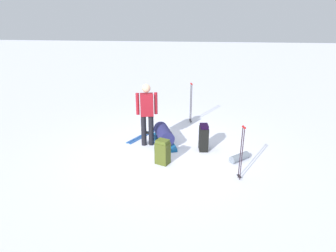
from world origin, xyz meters
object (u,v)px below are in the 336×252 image
at_px(skier_standing, 147,112).
at_px(backpack_large_dark, 204,138).
at_px(ski_pair_near, 147,133).
at_px(ski_poles_planted_far, 242,150).
at_px(gear_sled, 164,136).
at_px(sleeping_mat_rolled, 239,157).
at_px(ski_poles_planted_near, 191,101).
at_px(backpack_bright, 163,152).

distance_m(skier_standing, backpack_large_dark, 1.65).
bearing_deg(skier_standing, ski_pair_near, -167.23).
relative_size(ski_pair_near, ski_poles_planted_far, 1.38).
relative_size(skier_standing, ski_pair_near, 1.01).
relative_size(gear_sled, sleeping_mat_rolled, 2.46).
xyz_separation_m(skier_standing, ski_pair_near, (-0.79, -0.18, -0.94)).
height_order(backpack_large_dark, sleeping_mat_rolled, backpack_large_dark).
height_order(backpack_large_dark, ski_poles_planted_near, ski_poles_planted_near).
bearing_deg(skier_standing, backpack_bright, 29.46).
relative_size(backpack_bright, ski_poles_planted_far, 0.50).
relative_size(ski_poles_planted_near, sleeping_mat_rolled, 2.43).
height_order(ski_pair_near, sleeping_mat_rolled, sleeping_mat_rolled).
relative_size(skier_standing, backpack_bright, 2.79).
xyz_separation_m(ski_pair_near, ski_poles_planted_near, (-1.22, 1.23, 0.73)).
bearing_deg(ski_poles_planted_far, backpack_large_dark, -149.68).
height_order(skier_standing, gear_sled, skier_standing).
bearing_deg(sleeping_mat_rolled, gear_sled, -111.60).
bearing_deg(backpack_large_dark, backpack_bright, -46.64).
bearing_deg(backpack_bright, gear_sled, -172.66).
bearing_deg(backpack_bright, ski_poles_planted_near, 171.00).
xyz_separation_m(ski_pair_near, sleeping_mat_rolled, (1.42, 2.60, 0.08)).
relative_size(ski_pair_near, backpack_large_dark, 2.38).
height_order(ski_poles_planted_near, ski_poles_planted_far, ski_poles_planted_near).
distance_m(ski_poles_planted_near, ski_poles_planted_far, 3.73).
bearing_deg(backpack_bright, skier_standing, -150.54).
relative_size(backpack_bright, ski_poles_planted_near, 0.46).
xyz_separation_m(ski_pair_near, gear_sled, (0.63, 0.60, 0.21)).
bearing_deg(backpack_large_dark, gear_sled, -103.99).
xyz_separation_m(skier_standing, sleeping_mat_rolled, (0.64, 2.42, -0.86)).
bearing_deg(skier_standing, sleeping_mat_rolled, 75.23).
height_order(ski_poles_planted_far, sleeping_mat_rolled, ski_poles_planted_far).
distance_m(gear_sled, sleeping_mat_rolled, 2.15).
xyz_separation_m(backpack_large_dark, backpack_bright, (0.90, -0.95, -0.05)).
distance_m(backpack_bright, ski_poles_planted_far, 1.86).
distance_m(ski_pair_near, ski_poles_planted_far, 3.46).
relative_size(backpack_large_dark, ski_poles_planted_far, 0.58).
distance_m(ski_pair_near, gear_sled, 0.90).
bearing_deg(ski_poles_planted_near, sleeping_mat_rolled, 27.29).
xyz_separation_m(backpack_large_dark, sleeping_mat_rolled, (0.51, 0.89, -0.26)).
relative_size(ski_poles_planted_near, ski_poles_planted_far, 1.09).
bearing_deg(gear_sled, backpack_large_dark, 76.01).
relative_size(ski_pair_near, ski_poles_planted_near, 1.26).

